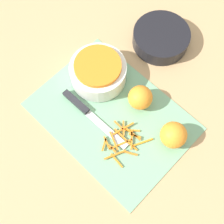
% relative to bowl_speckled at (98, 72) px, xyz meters
% --- Properties ---
extents(ground_plane, '(4.00, 4.00, 0.00)m').
position_rel_bowl_speckled_xyz_m(ground_plane, '(0.12, -0.07, -0.05)').
color(ground_plane, tan).
extents(cutting_board, '(0.48, 0.35, 0.01)m').
position_rel_bowl_speckled_xyz_m(cutting_board, '(0.12, -0.07, -0.04)').
color(cutting_board, '#75AD84').
rests_on(cutting_board, ground_plane).
extents(bowl_speckled, '(0.18, 0.18, 0.08)m').
position_rel_bowl_speckled_xyz_m(bowl_speckled, '(0.00, 0.00, 0.00)').
color(bowl_speckled, silver).
rests_on(bowl_speckled, cutting_board).
extents(bowl_dark, '(0.19, 0.19, 0.05)m').
position_rel_bowl_speckled_xyz_m(bowl_dark, '(0.05, 0.25, -0.02)').
color(bowl_dark, black).
rests_on(bowl_dark, ground_plane).
extents(knife, '(0.26, 0.03, 0.02)m').
position_rel_bowl_speckled_xyz_m(knife, '(0.05, -0.11, -0.03)').
color(knife, '#232328').
rests_on(knife, cutting_board).
extents(orange_left, '(0.08, 0.08, 0.08)m').
position_rel_bowl_speckled_xyz_m(orange_left, '(0.16, 0.03, -0.00)').
color(orange_left, orange).
rests_on(orange_left, cutting_board).
extents(orange_right, '(0.08, 0.08, 0.08)m').
position_rel_bowl_speckled_xyz_m(orange_right, '(0.31, 0.00, -0.00)').
color(orange_right, orange).
rests_on(orange_right, cutting_board).
extents(peel_pile, '(0.12, 0.15, 0.01)m').
position_rel_bowl_speckled_xyz_m(peel_pile, '(0.21, -0.10, -0.04)').
color(peel_pile, orange).
rests_on(peel_pile, cutting_board).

